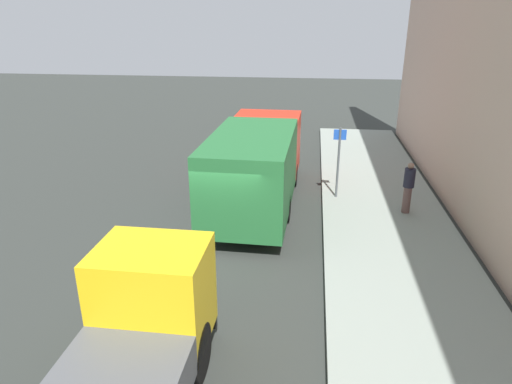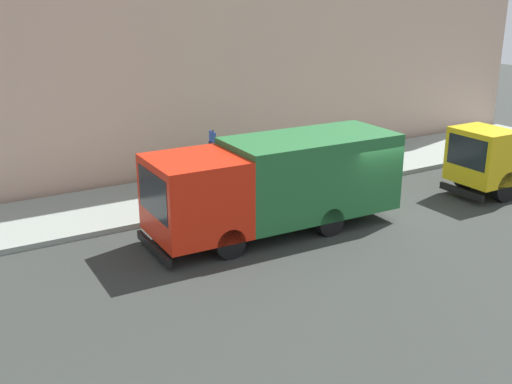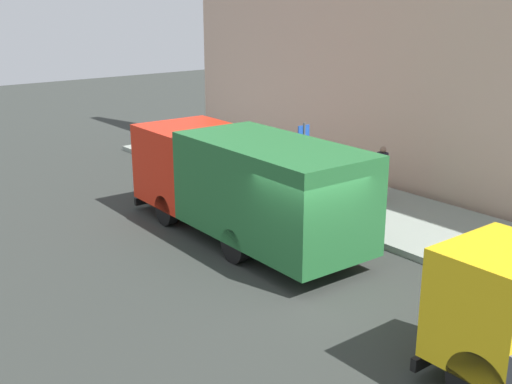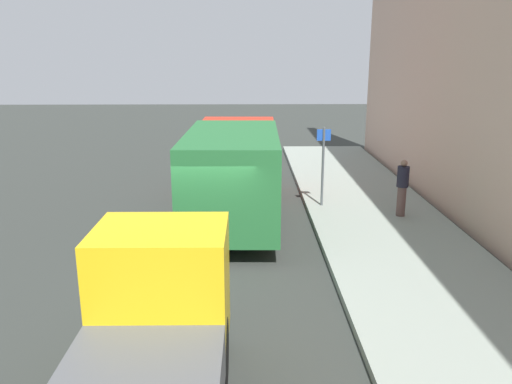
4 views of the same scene
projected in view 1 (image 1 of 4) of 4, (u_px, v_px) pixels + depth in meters
The scene contains 6 objects.
ground at pixel (221, 247), 13.31m from camera, with size 80.00×80.00×0.00m, color #2D312D.
sidewalk at pixel (398, 255), 12.69m from camera, with size 4.12×30.00×0.18m, color gray.
large_utility_truck at pixel (257, 162), 15.76m from camera, with size 2.75×8.02×2.87m.
small_flatbed_truck at pixel (132, 352), 7.47m from camera, with size 2.05×5.20×2.48m.
pedestrian_walking at pixel (408, 187), 14.93m from camera, with size 0.46×0.46×1.74m.
street_sign_post at pixel (339, 157), 16.05m from camera, with size 0.44×0.08×2.57m.
Camera 1 is at (2.50, -11.60, 6.33)m, focal length 31.77 mm.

